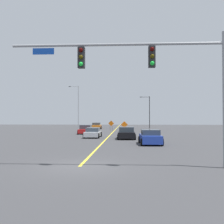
{
  "coord_description": "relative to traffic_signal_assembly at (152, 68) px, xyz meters",
  "views": [
    {
      "loc": [
        2.35,
        -13.35,
        2.43
      ],
      "look_at": [
        0.29,
        24.57,
        3.28
      ],
      "focal_mm": 43.0,
      "sensor_mm": 36.0,
      "label": 1
    }
  ],
  "objects": [
    {
      "name": "car_red_passing",
      "position": [
        -7.54,
        27.56,
        -4.27
      ],
      "size": [
        2.1,
        4.07,
        1.37
      ],
      "color": "red",
      "rests_on": "ground"
    },
    {
      "name": "car_black_mid",
      "position": [
        -1.29,
        18.15,
        -4.28
      ],
      "size": [
        2.14,
        4.53,
        1.39
      ],
      "color": "black",
      "rests_on": "ground"
    },
    {
      "name": "road_centre_stripe",
      "position": [
        -3.62,
        46.79,
        -4.91
      ],
      "size": [
        0.16,
        93.56,
        0.01
      ],
      "color": "yellow",
      "rests_on": "ground"
    },
    {
      "name": "construction_sign_median_far",
      "position": [
        -1.65,
        33.77,
        -3.74
      ],
      "size": [
        1.22,
        0.1,
        1.87
      ],
      "color": "orange",
      "rests_on": "ground"
    },
    {
      "name": "car_orange_near",
      "position": [
        -7.91,
        45.61,
        -4.25
      ],
      "size": [
        2.12,
        4.02,
        1.41
      ],
      "color": "orange",
      "rests_on": "ground"
    },
    {
      "name": "ground",
      "position": [
        -3.62,
        0.01,
        -4.92
      ],
      "size": [
        168.4,
        168.4,
        0.0
      ],
      "primitive_type": "plane",
      "color": "#38383A"
    },
    {
      "name": "car_silver_approaching",
      "position": [
        -5.46,
        19.96,
        -4.32
      ],
      "size": [
        1.95,
        4.17,
        1.22
      ],
      "color": "#B7BABF",
      "rests_on": "ground"
    },
    {
      "name": "street_lamp_far_left",
      "position": [
        -12.62,
        48.44,
        0.53
      ],
      "size": [
        2.34,
        0.24,
        9.93
      ],
      "color": "gray",
      "rests_on": "ground"
    },
    {
      "name": "construction_sign_left_lane",
      "position": [
        -4.29,
        39.15,
        -3.66
      ],
      "size": [
        1.13,
        0.26,
        1.96
      ],
      "color": "orange",
      "rests_on": "ground"
    },
    {
      "name": "street_lamp_near_left",
      "position": [
        3.84,
        48.84,
        -0.75
      ],
      "size": [
        2.3,
        0.24,
        7.43
      ],
      "color": "black",
      "rests_on": "ground"
    },
    {
      "name": "car_blue_far",
      "position": [
        0.92,
        11.64,
        -4.29
      ],
      "size": [
        2.07,
        4.12,
        1.36
      ],
      "color": "#1E389E",
      "rests_on": "ground"
    },
    {
      "name": "traffic_signal_assembly",
      "position": [
        0.0,
        0.0,
        0.0
      ],
      "size": [
        10.7,
        0.44,
        6.69
      ],
      "color": "gray",
      "rests_on": "ground"
    }
  ]
}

